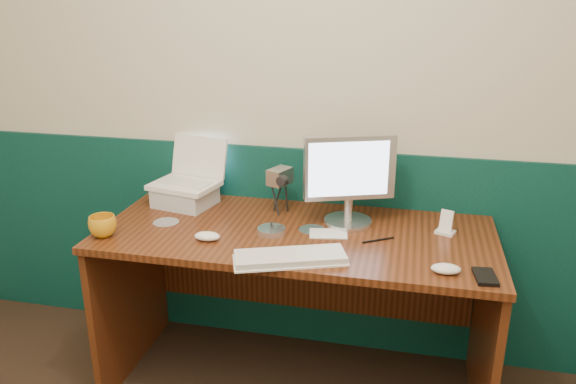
% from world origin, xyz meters
% --- Properties ---
extents(back_wall, '(3.50, 0.04, 2.50)m').
position_xyz_m(back_wall, '(0.00, 1.75, 1.25)').
color(back_wall, beige).
rests_on(back_wall, ground).
extents(wainscot, '(3.48, 0.02, 1.00)m').
position_xyz_m(wainscot, '(0.00, 1.74, 0.50)').
color(wainscot, '#062E24').
rests_on(wainscot, ground).
extents(desk, '(1.60, 0.70, 0.75)m').
position_xyz_m(desk, '(0.12, 1.38, 0.38)').
color(desk, '#3A1B0A').
rests_on(desk, ground).
extents(laptop_riser, '(0.28, 0.25, 0.08)m').
position_xyz_m(laptop_riser, '(-0.44, 1.56, 0.79)').
color(laptop_riser, silver).
rests_on(laptop_riser, desk).
extents(laptop, '(0.32, 0.27, 0.24)m').
position_xyz_m(laptop, '(-0.44, 1.56, 0.95)').
color(laptop, white).
rests_on(laptop, laptop_riser).
extents(monitor, '(0.39, 0.23, 0.37)m').
position_xyz_m(monitor, '(0.31, 1.51, 0.94)').
color(monitor, silver).
rests_on(monitor, desk).
extents(keyboard, '(0.42, 0.27, 0.02)m').
position_xyz_m(keyboard, '(0.15, 1.11, 0.76)').
color(keyboard, silver).
rests_on(keyboard, desk).
extents(mouse_right, '(0.11, 0.07, 0.03)m').
position_xyz_m(mouse_right, '(0.70, 1.13, 0.77)').
color(mouse_right, white).
rests_on(mouse_right, desk).
extents(mouse_left, '(0.11, 0.07, 0.03)m').
position_xyz_m(mouse_left, '(-0.21, 1.21, 0.77)').
color(mouse_left, white).
rests_on(mouse_left, desk).
extents(mug, '(0.12, 0.12, 0.09)m').
position_xyz_m(mug, '(-0.62, 1.16, 0.79)').
color(mug, orange).
rests_on(mug, desk).
extents(camcorder, '(0.12, 0.14, 0.18)m').
position_xyz_m(camcorder, '(0.00, 1.57, 0.84)').
color(camcorder, '#B2B2B7').
rests_on(camcorder, desk).
extents(cd_spindle, '(0.11, 0.11, 0.02)m').
position_xyz_m(cd_spindle, '(0.02, 1.33, 0.76)').
color(cd_spindle, silver).
rests_on(cd_spindle, desk).
extents(cd_loose_a, '(0.11, 0.11, 0.00)m').
position_xyz_m(cd_loose_a, '(-0.44, 1.35, 0.75)').
color(cd_loose_a, silver).
rests_on(cd_loose_a, desk).
extents(cd_loose_b, '(0.11, 0.11, 0.00)m').
position_xyz_m(cd_loose_b, '(0.18, 1.41, 0.75)').
color(cd_loose_b, silver).
rests_on(cd_loose_b, desk).
extents(pen, '(0.12, 0.08, 0.01)m').
position_xyz_m(pen, '(0.45, 1.35, 0.75)').
color(pen, black).
rests_on(pen, desk).
extents(papers, '(0.17, 0.12, 0.00)m').
position_xyz_m(papers, '(0.25, 1.38, 0.75)').
color(papers, white).
rests_on(papers, desk).
extents(dock, '(0.09, 0.08, 0.01)m').
position_xyz_m(dock, '(0.71, 1.49, 0.76)').
color(dock, white).
rests_on(dock, desk).
extents(music_player, '(0.06, 0.04, 0.09)m').
position_xyz_m(music_player, '(0.71, 1.49, 0.81)').
color(music_player, white).
rests_on(music_player, dock).
extents(pda, '(0.08, 0.13, 0.01)m').
position_xyz_m(pda, '(0.83, 1.12, 0.76)').
color(pda, black).
rests_on(pda, desk).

